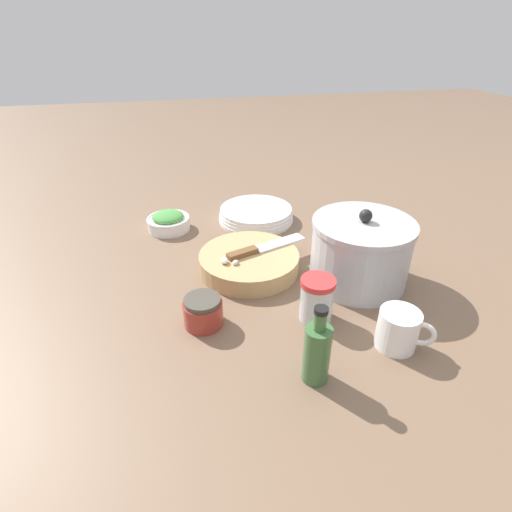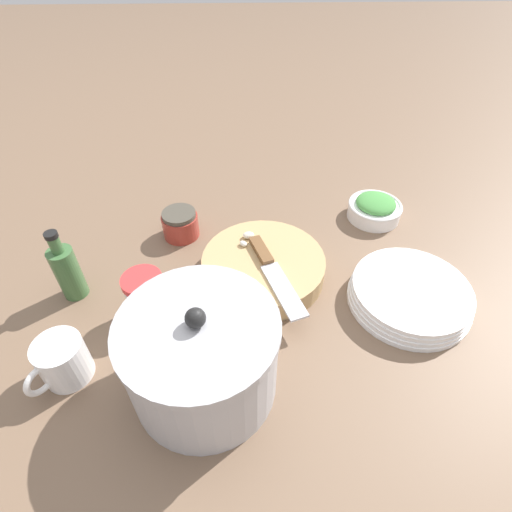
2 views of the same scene
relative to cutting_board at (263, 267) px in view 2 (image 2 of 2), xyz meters
name	(u,v)px [view 2 (image 2 of 2)]	position (x,y,z in m)	size (l,w,h in m)	color
ground_plane	(244,289)	(0.04, 0.04, -0.02)	(5.00, 5.00, 0.00)	brown
cutting_board	(263,267)	(0.00, 0.00, 0.00)	(0.24, 0.24, 0.04)	tan
chef_knife	(272,270)	(-0.01, 0.04, 0.03)	(0.10, 0.21, 0.01)	brown
garlic_cloves	(249,238)	(0.03, -0.05, 0.03)	(0.05, 0.04, 0.01)	beige
herb_bowl	(375,208)	(-0.26, -0.18, 0.00)	(0.12, 0.12, 0.05)	white
spice_jar	(146,297)	(0.21, 0.09, 0.03)	(0.07, 0.07, 0.09)	silver
coffee_mug	(62,361)	(0.32, 0.21, 0.02)	(0.08, 0.10, 0.08)	white
plate_stack	(410,295)	(-0.27, 0.08, 0.00)	(0.22, 0.22, 0.04)	white
honey_jar	(180,224)	(0.17, -0.13, 0.01)	(0.08, 0.08, 0.06)	#9E3328
oil_bottle	(68,269)	(0.36, 0.03, 0.04)	(0.05, 0.05, 0.15)	#3D6638
stock_pot	(202,357)	(0.10, 0.23, 0.05)	(0.22, 0.22, 0.18)	#B2B2B7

